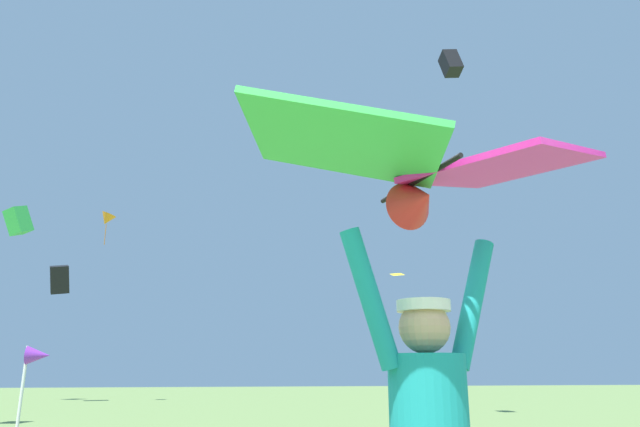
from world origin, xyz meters
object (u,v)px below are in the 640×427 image
(held_stunt_kite, at_px, (426,167))
(distant_kite_green_low_left, at_px, (18,221))
(distant_kite_black_high_right, at_px, (60,279))
(marker_flag, at_px, (36,363))
(distant_kite_orange_mid_left, at_px, (107,219))
(distant_kite_black_high_left, at_px, (451,64))
(distant_kite_yellow_low_right, at_px, (397,274))

(held_stunt_kite, xyz_separation_m, distant_kite_green_low_left, (-9.82, 27.60, 6.40))
(distant_kite_black_high_right, bearing_deg, distant_kite_green_low_left, 166.10)
(distant_kite_green_low_left, relative_size, marker_flag, 0.98)
(distant_kite_green_low_left, distance_m, marker_flag, 23.83)
(held_stunt_kite, bearing_deg, distant_kite_orange_mid_left, 101.78)
(distant_kite_black_high_right, height_order, marker_flag, distant_kite_black_high_right)
(distant_kite_black_high_right, relative_size, distant_kite_black_high_left, 1.64)
(distant_kite_black_high_right, distance_m, distant_kite_yellow_low_right, 18.22)
(distant_kite_black_high_right, relative_size, marker_flag, 0.95)
(distant_kite_orange_mid_left, distance_m, distant_kite_black_high_right, 3.63)
(distant_kite_black_high_right, height_order, distant_kite_green_low_left, distant_kite_green_low_left)
(distant_kite_green_low_left, bearing_deg, marker_flag, -72.51)
(held_stunt_kite, height_order, distant_kite_yellow_low_right, distant_kite_yellow_low_right)
(distant_kite_orange_mid_left, relative_size, distant_kite_yellow_low_right, 1.58)
(held_stunt_kite, xyz_separation_m, marker_flag, (-2.99, 5.93, -0.80))
(distant_kite_yellow_low_right, height_order, distant_kite_black_high_left, distant_kite_black_high_left)
(distant_kite_black_high_right, relative_size, distant_kite_green_low_left, 0.96)
(distant_kite_black_high_left, bearing_deg, distant_kite_orange_mid_left, 131.41)
(distant_kite_orange_mid_left, height_order, distant_kite_green_low_left, distant_kite_green_low_left)
(distant_kite_black_high_right, relative_size, distant_kite_yellow_low_right, 1.48)
(held_stunt_kite, relative_size, distant_kite_yellow_low_right, 1.79)
(distant_kite_black_high_right, height_order, distant_kite_black_high_left, distant_kite_black_high_left)
(distant_kite_orange_mid_left, bearing_deg, marker_flag, -83.09)
(held_stunt_kite, height_order, distant_kite_green_low_left, distant_kite_green_low_left)
(held_stunt_kite, distance_m, distant_kite_yellow_low_right, 31.45)
(distant_kite_yellow_low_right, bearing_deg, distant_kite_black_high_left, -103.73)
(distant_kite_yellow_low_right, xyz_separation_m, distant_kite_black_high_left, (-4.08, -16.70, 3.82))
(distant_kite_black_high_right, bearing_deg, distant_kite_orange_mid_left, -24.92)
(held_stunt_kite, xyz_separation_m, distant_kite_orange_mid_left, (-5.44, 26.08, 6.33))
(distant_kite_black_high_right, bearing_deg, marker_flag, -78.07)
(distant_kite_orange_mid_left, height_order, distant_kite_black_high_left, distant_kite_black_high_left)
(distant_kite_black_high_right, xyz_separation_m, marker_flag, (4.45, -21.08, -4.25))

